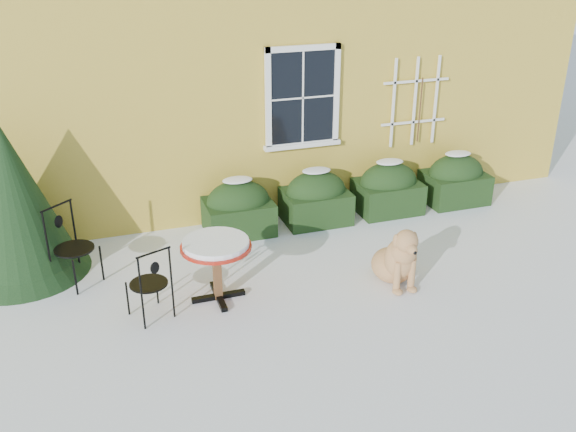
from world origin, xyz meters
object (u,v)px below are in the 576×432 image
object	(u,v)px
patio_chair_near	(150,283)
patio_chair_far	(71,246)
evergreen_shrub	(13,213)
bistro_table	(216,251)
dog	(398,260)

from	to	relation	value
patio_chair_near	patio_chair_far	world-z (taller)	patio_chair_far
evergreen_shrub	patio_chair_far	bearing A→B (deg)	-37.72
patio_chair_near	patio_chair_far	xyz separation A→B (m)	(-0.88, 1.22, 0.06)
bistro_table	patio_chair_far	distance (m)	2.04
patio_chair_near	patio_chair_far	size ratio (longest dim) A/B	0.89
patio_chair_near	dog	bearing A→B (deg)	154.84
bistro_table	patio_chair_near	bearing A→B (deg)	-168.91
evergreen_shrub	dog	distance (m)	5.24
bistro_table	patio_chair_near	distance (m)	0.91
patio_chair_near	dog	distance (m)	3.26
bistro_table	dog	distance (m)	2.44
patio_chair_far	dog	world-z (taller)	patio_chair_far
bistro_table	dog	world-z (taller)	dog
patio_chair_near	dog	world-z (taller)	patio_chair_near
bistro_table	patio_chair_far	bearing A→B (deg)	149.06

